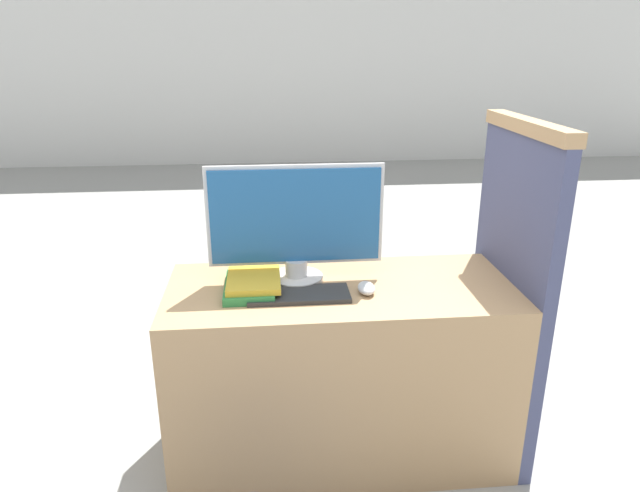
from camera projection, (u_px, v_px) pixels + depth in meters
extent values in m
cube|color=white|center=(283.00, 57.00, 7.47)|extent=(12.00, 0.06, 2.80)
cube|color=tan|center=(340.00, 370.00, 2.25)|extent=(1.30, 0.58, 0.72)
cube|color=#474C70|center=(508.00, 296.00, 2.25)|extent=(0.05, 0.65, 1.28)
cube|color=tan|center=(529.00, 127.00, 2.03)|extent=(0.07, 0.65, 0.05)
cylinder|color=silver|center=(296.00, 278.00, 2.18)|extent=(0.20, 0.20, 0.02)
cylinder|color=silver|center=(296.00, 268.00, 2.17)|extent=(0.08, 0.08, 0.06)
cube|color=silver|center=(295.00, 215.00, 2.10)|extent=(0.65, 0.01, 0.38)
cube|color=#1E5693|center=(295.00, 216.00, 2.10)|extent=(0.63, 0.02, 0.35)
cube|color=#2D2D2D|center=(299.00, 295.00, 2.04)|extent=(0.36, 0.15, 0.02)
ellipsoid|color=silver|center=(366.00, 288.00, 2.07)|extent=(0.06, 0.10, 0.04)
cube|color=#2D7F42|center=(250.00, 286.00, 2.09)|extent=(0.18, 0.28, 0.03)
cube|color=gold|center=(254.00, 279.00, 2.09)|extent=(0.19, 0.26, 0.02)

